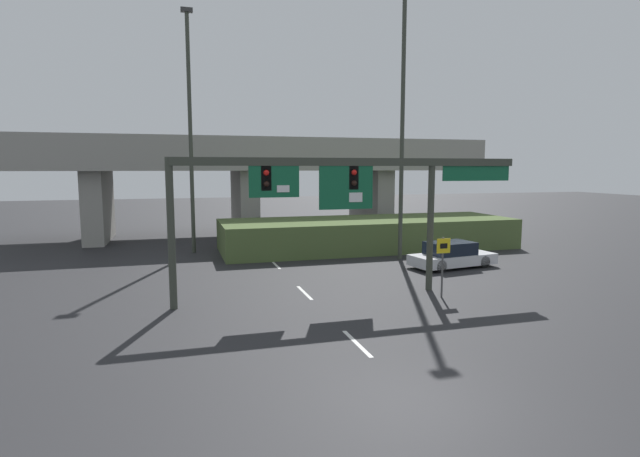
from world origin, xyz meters
name	(u,v)px	position (x,y,z in m)	size (l,w,h in m)	color
ground_plane	(415,400)	(0.00, 0.00, 0.00)	(160.00, 160.00, 0.00)	#262628
lane_markings	(288,277)	(0.00, 13.45, 0.00)	(0.14, 21.61, 0.01)	silver
signal_gantry	(341,185)	(1.26, 9.25, 4.58)	(14.68, 0.44, 5.68)	#383D33
speed_limit_sign	(443,258)	(5.23, 7.96, 1.62)	(0.60, 0.11, 2.49)	#4C4C4C
highway_light_pole_near	(190,127)	(-4.16, 21.95, 7.72)	(0.70, 0.36, 14.68)	#383D33
highway_light_pole_far	(403,97)	(7.32, 16.42, 9.26)	(0.70, 0.36, 17.75)	#383D33
overpass_bridge	(244,170)	(0.00, 29.08, 5.09)	(37.22, 8.32, 7.47)	gray
grass_embankment	(368,234)	(6.94, 20.50, 0.97)	(19.11, 6.04, 1.94)	#4C6033
parked_sedan_near_right	(452,255)	(8.89, 13.35, 0.64)	(4.84, 2.53, 1.38)	silver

